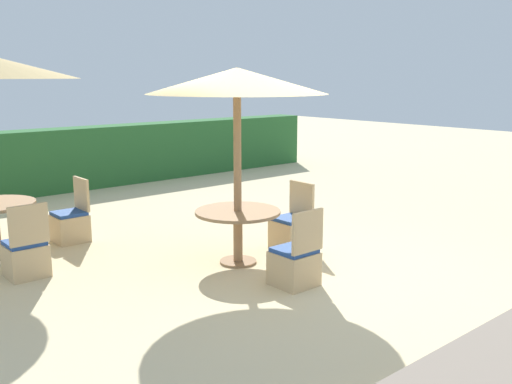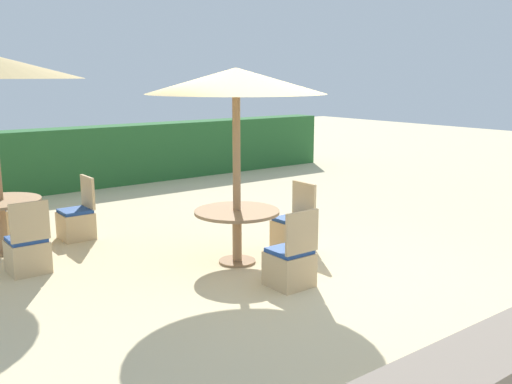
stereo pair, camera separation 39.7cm
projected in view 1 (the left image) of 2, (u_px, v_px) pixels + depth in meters
ground_plane at (287, 268)px, 7.25m from camera, size 40.00×40.00×0.00m
hedge_row at (68, 159)px, 12.15m from camera, size 13.00×0.70×1.32m
parasol_center at (237, 82)px, 7.01m from camera, size 2.26×2.26×2.50m
round_table_center at (238, 221)px, 7.36m from camera, size 1.10×1.10×0.70m
patio_chair_center_south at (295, 264)px, 6.61m from camera, size 0.46×0.46×0.93m
patio_chair_center_east at (292, 230)px, 8.07m from camera, size 0.46×0.46×0.93m
patio_chair_back_left_south at (26, 256)px, 6.91m from camera, size 0.46×0.46×0.93m
patio_chair_back_left_east at (71, 224)px, 8.40m from camera, size 0.46×0.46×0.93m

